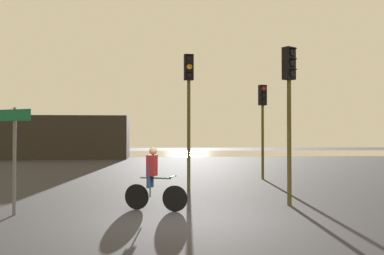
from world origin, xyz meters
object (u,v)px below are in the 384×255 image
traffic_light_near_right (289,95)px  traffic_light_far_right (263,113)px  cyclist (153,178)px  distant_building (61,137)px  traffic_light_center (189,96)px  direction_sign_post (14,145)px

traffic_light_near_right → traffic_light_far_right: (1.03, 7.06, -0.13)m
cyclist → distant_building: bearing=-140.6°
traffic_light_center → cyclist: traffic_light_center is taller
traffic_light_far_right → traffic_light_near_right: bearing=70.3°
traffic_light_far_right → traffic_light_center: bearing=35.0°
traffic_light_near_right → direction_sign_post: 7.27m
cyclist → traffic_light_far_right: bearing=170.0°
traffic_light_far_right → direction_sign_post: traffic_light_far_right is taller
direction_sign_post → traffic_light_center: bearing=-108.7°
distant_building → traffic_light_center: bearing=-67.4°
traffic_light_far_right → cyclist: bearing=46.4°
traffic_light_far_right → cyclist: size_ratio=2.58×
cyclist → direction_sign_post: bearing=-61.1°
distant_building → cyclist: bearing=-72.9°
direction_sign_post → cyclist: 3.48m
traffic_light_far_right → traffic_light_center: 5.18m
traffic_light_near_right → traffic_light_center: 4.19m
distant_building → traffic_light_far_right: (12.79, -18.41, 1.12)m
direction_sign_post → traffic_light_near_right: bearing=-144.3°
distant_building → direction_sign_post: bearing=-80.0°
traffic_light_near_right → traffic_light_center: (-2.54, 3.32, 0.25)m
traffic_light_far_right → cyclist: 9.19m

